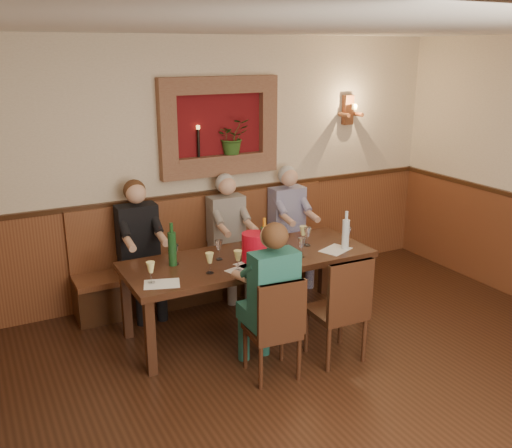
{
  "coord_description": "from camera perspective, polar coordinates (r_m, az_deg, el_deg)",
  "views": [
    {
      "loc": [
        -2.31,
        -2.72,
        2.65
      ],
      "look_at": [
        0.1,
        1.9,
        1.05
      ],
      "focal_mm": 40.0,
      "sensor_mm": 36.0,
      "label": 1
    }
  ],
  "objects": [
    {
      "name": "spittoon_bucket",
      "position": [
        5.32,
        -0.16,
        -2.32
      ],
      "size": [
        0.29,
        0.29,
        0.27
      ],
      "primitive_type": "cylinder",
      "rotation": [
        0.0,
        0.0,
        -0.24
      ],
      "color": "red",
      "rests_on": "dining_table"
    },
    {
      "name": "wine_glass_9",
      "position": [
        5.1,
        -1.82,
        -3.68
      ],
      "size": [
        0.08,
        0.08,
        0.19
      ],
      "primitive_type": null,
      "color": "#FFF998",
      "rests_on": "dining_table"
    },
    {
      "name": "chair_near_left",
      "position": [
        4.89,
        1.67,
        -12.19
      ],
      "size": [
        0.44,
        0.44,
        0.91
      ],
      "rotation": [
        0.0,
        0.0,
        -0.09
      ],
      "color": "#341C0F",
      "rests_on": "ground"
    },
    {
      "name": "wainscoting",
      "position": [
        4.13,
        11.36,
        -13.34
      ],
      "size": [
        6.02,
        6.02,
        1.15
      ],
      "color": "brown",
      "rests_on": "ground"
    },
    {
      "name": "wine_glass_5",
      "position": [
        5.58,
        0.36,
        -1.79
      ],
      "size": [
        0.08,
        0.08,
        0.19
      ],
      "primitive_type": null,
      "color": "#FFF998",
      "rests_on": "dining_table"
    },
    {
      "name": "wine_glass_1",
      "position": [
        5.3,
        -8.11,
        -3.03
      ],
      "size": [
        0.08,
        0.08,
        0.19
      ],
      "primitive_type": null,
      "color": "white",
      "rests_on": "dining_table"
    },
    {
      "name": "water_bottle",
      "position": [
        5.7,
        8.96,
        -0.94
      ],
      "size": [
        0.08,
        0.08,
        0.39
      ],
      "rotation": [
        0.0,
        0.0,
        -0.04
      ],
      "color": "silver",
      "rests_on": "dining_table"
    },
    {
      "name": "tasting_sheet_b",
      "position": [
        5.29,
        -0.38,
        -3.97
      ],
      "size": [
        0.34,
        0.28,
        0.0
      ],
      "primitive_type": "cube",
      "rotation": [
        0.0,
        0.0,
        0.28
      ],
      "color": "white",
      "rests_on": "dining_table"
    },
    {
      "name": "bench",
      "position": [
        6.42,
        -4.5,
        -4.21
      ],
      "size": [
        3.0,
        0.45,
        1.11
      ],
      "color": "#381E0F",
      "rests_on": "ground"
    },
    {
      "name": "wine_glass_7",
      "position": [
        5.8,
        4.73,
        -1.14
      ],
      "size": [
        0.08,
        0.08,
        0.19
      ],
      "primitive_type": null,
      "color": "#FFF998",
      "rests_on": "dining_table"
    },
    {
      "name": "tasting_sheet_a",
      "position": [
        4.91,
        -9.4,
        -5.92
      ],
      "size": [
        0.35,
        0.3,
        0.0
      ],
      "primitive_type": "cube",
      "rotation": [
        0.0,
        0.0,
        -0.31
      ],
      "color": "white",
      "rests_on": "dining_table"
    },
    {
      "name": "tasting_sheet_c",
      "position": [
        5.7,
        7.96,
        -2.56
      ],
      "size": [
        0.37,
        0.32,
        0.0
      ],
      "primitive_type": "cube",
      "rotation": [
        0.0,
        0.0,
        0.4
      ],
      "color": "white",
      "rests_on": "dining_table"
    },
    {
      "name": "wall_niche",
      "position": [
        6.27,
        -3.32,
        9.3
      ],
      "size": [
        1.36,
        0.3,
        1.06
      ],
      "color": "#610D11",
      "rests_on": "ground"
    },
    {
      "name": "dining_table",
      "position": [
        5.49,
        -0.69,
        -4.02
      ],
      "size": [
        2.4,
        0.9,
        0.75
      ],
      "color": "#341C0F",
      "rests_on": "ground"
    },
    {
      "name": "person_bench_right",
      "position": [
        6.66,
        3.47,
        -1.16
      ],
      "size": [
        0.4,
        0.49,
        1.38
      ],
      "color": "navy",
      "rests_on": "ground"
    },
    {
      "name": "wine_glass_3",
      "position": [
        5.37,
        -3.72,
        -2.59
      ],
      "size": [
        0.08,
        0.08,
        0.19
      ],
      "primitive_type": null,
      "color": "white",
      "rests_on": "dining_table"
    },
    {
      "name": "person_chair_front",
      "position": [
        4.81,
        1.25,
        -8.71
      ],
      "size": [
        0.39,
        0.48,
        1.36
      ],
      "color": "navy",
      "rests_on": "ground"
    },
    {
      "name": "wine_bottle_green_b",
      "position": [
        5.25,
        -8.38,
        -2.38
      ],
      "size": [
        0.1,
        0.1,
        0.41
      ],
      "rotation": [
        0.0,
        0.0,
        -0.32
      ],
      "color": "#19471E",
      "rests_on": "dining_table"
    },
    {
      "name": "wine_glass_8",
      "position": [
        5.81,
        9.11,
        -1.25
      ],
      "size": [
        0.08,
        0.08,
        0.19
      ],
      "primitive_type": null,
      "color": "white",
      "rests_on": "dining_table"
    },
    {
      "name": "wall_sconce",
      "position": [
        7.08,
        9.27,
        11.12
      ],
      "size": [
        0.25,
        0.2,
        0.35
      ],
      "color": "brown",
      "rests_on": "ground"
    },
    {
      "name": "room_shell",
      "position": [
        3.65,
        12.55,
        4.59
      ],
      "size": [
        6.04,
        6.04,
        2.82
      ],
      "color": "beige",
      "rests_on": "ground"
    },
    {
      "name": "wine_glass_2",
      "position": [
        5.06,
        -4.65,
        -3.91
      ],
      "size": [
        0.08,
        0.08,
        0.19
      ],
      "primitive_type": null,
      "color": "#FFF998",
      "rests_on": "dining_table"
    },
    {
      "name": "wine_glass_4",
      "position": [
        5.31,
        -1.0,
        -2.8
      ],
      "size": [
        0.08,
        0.08,
        0.19
      ],
      "primitive_type": null,
      "color": "#FFF998",
      "rests_on": "dining_table"
    },
    {
      "name": "wine_glass_0",
      "position": [
        4.91,
        -10.46,
        -4.8
      ],
      "size": [
        0.08,
        0.08,
        0.19
      ],
      "primitive_type": null,
      "color": "#FFF998",
      "rests_on": "dining_table"
    },
    {
      "name": "ground_plane",
      "position": [
        4.45,
        10.89,
        -19.88
      ],
      "size": [
        6.0,
        6.0,
        0.0
      ],
      "primitive_type": "plane",
      "color": "black",
      "rests_on": "ground"
    },
    {
      "name": "wine_bottle_green_a",
      "position": [
        5.35,
        0.83,
        -1.84
      ],
      "size": [
        0.1,
        0.1,
        0.4
      ],
      "rotation": [
        0.0,
        0.0,
        -0.43
      ],
      "color": "#19471E",
      "rests_on": "dining_table"
    },
    {
      "name": "person_bench_mid",
      "position": [
        6.32,
        -2.63,
        -2.26
      ],
      "size": [
        0.39,
        0.48,
        1.37
      ],
      "color": "#5A5652",
      "rests_on": "ground"
    },
    {
      "name": "wine_glass_10",
      "position": [
        5.76,
        5.17,
        -1.26
      ],
      "size": [
        0.08,
        0.08,
        0.19
      ],
      "primitive_type": null,
      "color": "white",
      "rests_on": "dining_table"
    },
    {
      "name": "wine_glass_6",
      "position": [
        5.44,
        4.56,
        -2.35
      ],
      "size": [
        0.08,
        0.08,
        0.19
      ],
      "primitive_type": null,
      "color": "white",
      "rests_on": "dining_table"
    },
    {
      "name": "chair_near_right",
      "position": [
        5.18,
        8.04,
        -10.33
      ],
      "size": [
        0.45,
        0.45,
        0.98
      ],
      "rotation": [
        0.0,
        0.0,
        -0.03
      ],
      "color": "#341C0F",
      "rests_on": "ground"
    },
    {
      "name": "person_bench_left",
      "position": [
        5.98,
        -11.38,
        -3.54
      ],
      "size": [
        0.41,
        0.5,
        1.4
      ],
      "color": "black",
      "rests_on": "ground"
    },
    {
      "name": "tasting_sheet_d",
      "position": [
        5.14,
        -1.31,
        -4.6
      ],
      "size": [
        0.32,
        0.27,
        0.0
      ],
      "primitive_type": "cube",
      "rotation": [
        0.0,
        0.0,
        0.28
      ],
      "color": "white",
      "rests_on": "dining_table"
    }
  ]
}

